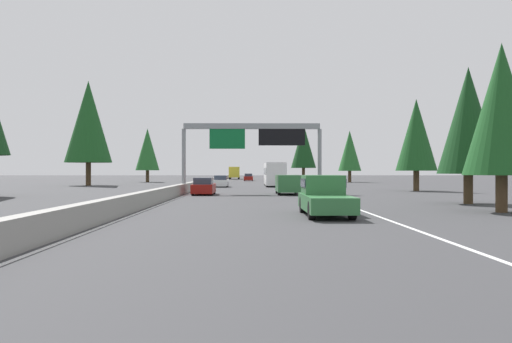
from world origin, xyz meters
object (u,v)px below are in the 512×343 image
at_px(sedan_near_center, 248,177).
at_px(conifer_right_foreground, 502,109).
at_px(bus_mid_center, 274,173).
at_px(conifer_left_mid, 88,122).
at_px(conifer_right_mid, 416,135).
at_px(conifer_left_far, 147,150).
at_px(sign_gantry_overhead, 254,138).
at_px(sedan_far_left, 204,187).
at_px(conifer_right_near, 468,121).
at_px(minivan_distant_b, 288,183).
at_px(box_truck_near_right, 234,172).
at_px(sedan_distant_a, 221,182).
at_px(conifer_right_far, 350,151).
at_px(pickup_mid_left, 324,196).
at_px(conifer_right_distant, 303,146).

bearing_deg(sedan_near_center, conifer_right_foreground, -170.60).
bearing_deg(conifer_right_foreground, bus_mid_center, 12.07).
relative_size(conifer_right_foreground, conifer_left_mid, 0.58).
height_order(conifer_right_mid, conifer_left_far, conifer_left_far).
height_order(bus_mid_center, conifer_right_foreground, conifer_right_foreground).
bearing_deg(sedan_near_center, sign_gantry_overhead, -179.27).
xyz_separation_m(sign_gantry_overhead, conifer_left_far, (46.03, 18.80, 0.80)).
distance_m(sedan_far_left, conifer_right_near, 22.01).
height_order(sign_gantry_overhead, minivan_distant_b, sign_gantry_overhead).
bearing_deg(box_truck_near_right, minivan_distant_b, -174.84).
distance_m(box_truck_near_right, sedan_distant_a, 59.30).
relative_size(sedan_far_left, conifer_left_mid, 0.30).
bearing_deg(conifer_right_far, conifer_right_near, 176.15).
relative_size(pickup_mid_left, conifer_right_distant, 0.47).
xyz_separation_m(sign_gantry_overhead, bus_mid_center, (22.31, -2.90, -3.34)).
relative_size(sign_gantry_overhead, conifer_right_mid, 1.35).
bearing_deg(pickup_mid_left, sign_gantry_overhead, 7.91).
bearing_deg(conifer_right_near, bus_mid_center, 15.79).
height_order(sedan_near_center, sedan_far_left, same).
bearing_deg(sign_gantry_overhead, sedan_distant_a, 12.40).
bearing_deg(box_truck_near_right, conifer_left_far, 155.24).
bearing_deg(sedan_far_left, conifer_right_foreground, -138.88).
bearing_deg(conifer_right_distant, minivan_distant_b, 172.90).
bearing_deg(conifer_left_far, conifer_right_distant, -63.27).
bearing_deg(pickup_mid_left, conifer_left_far, 17.71).
bearing_deg(minivan_distant_b, sedan_distant_a, 19.28).
relative_size(box_truck_near_right, conifer_right_foreground, 1.01).
bearing_deg(conifer_right_foreground, minivan_distant_b, 25.29).
height_order(sedan_distant_a, conifer_right_foreground, conifer_right_foreground).
bearing_deg(sign_gantry_overhead, conifer_left_far, 22.22).
height_order(bus_mid_center, sedan_far_left, bus_mid_center).
distance_m(box_truck_near_right, sedan_far_left, 79.96).
height_order(sedan_near_center, conifer_right_far, conifer_right_far).
xyz_separation_m(sedan_near_center, conifer_right_far, (-12.12, -18.05, 4.90)).
xyz_separation_m(pickup_mid_left, bus_mid_center, (45.04, 0.26, 0.80)).
bearing_deg(box_truck_near_right, conifer_left_mid, 160.58).
relative_size(sign_gantry_overhead, minivan_distant_b, 2.54).
height_order(bus_mid_center, conifer_right_near, conifer_right_near).
height_order(sign_gantry_overhead, sedan_distant_a, sign_gantry_overhead).
relative_size(sign_gantry_overhead, box_truck_near_right, 1.49).
xyz_separation_m(conifer_right_foreground, conifer_left_mid, (46.18, 34.98, 3.72)).
bearing_deg(conifer_left_far, conifer_right_mid, -138.72).
xyz_separation_m(conifer_right_near, conifer_right_distant, (75.52, 2.57, 2.04)).
relative_size(sign_gantry_overhead, conifer_right_far, 1.38).
height_order(sign_gantry_overhead, sedan_far_left, sign_gantry_overhead).
height_order(conifer_right_foreground, conifer_right_far, conifer_right_far).
bearing_deg(sedan_distant_a, bus_mid_center, -60.56).
relative_size(conifer_right_near, conifer_right_mid, 0.91).
distance_m(pickup_mid_left, conifer_right_far, 69.10).
height_order(bus_mid_center, sedan_distant_a, bus_mid_center).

